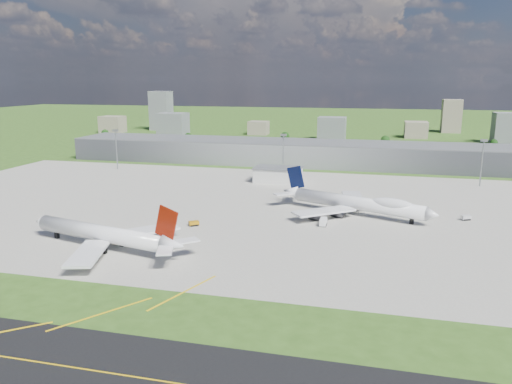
% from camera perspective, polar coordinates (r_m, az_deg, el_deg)
% --- Properties ---
extents(ground, '(1400.00, 1400.00, 0.00)m').
position_cam_1_polar(ground, '(336.16, 2.56, 2.92)').
color(ground, '#32541A').
rests_on(ground, ground).
extents(apron, '(360.00, 190.00, 0.08)m').
position_cam_1_polar(apron, '(229.05, -0.47, -1.77)').
color(apron, gray).
rests_on(apron, ground).
extents(terminal, '(300.00, 42.00, 15.00)m').
position_cam_1_polar(terminal, '(349.51, 3.06, 4.54)').
color(terminal, gray).
rests_on(terminal, ground).
extents(ops_building, '(26.00, 16.00, 8.00)m').
position_cam_1_polar(ops_building, '(285.28, 2.54, 1.95)').
color(ops_building, silver).
rests_on(ops_building, ground).
extents(mast_west, '(3.50, 2.00, 25.90)m').
position_cam_1_polar(mast_west, '(335.94, -15.70, 5.50)').
color(mast_west, gray).
rests_on(mast_west, ground).
extents(mast_center, '(3.50, 2.00, 25.90)m').
position_cam_1_polar(mast_center, '(297.60, 3.14, 5.07)').
color(mast_center, gray).
rests_on(mast_center, ground).
extents(mast_east, '(3.50, 2.00, 25.90)m').
position_cam_1_polar(mast_east, '(297.45, 24.48, 3.93)').
color(mast_east, gray).
rests_on(mast_east, ground).
extents(airliner_red_twin, '(67.16, 51.46, 18.64)m').
position_cam_1_polar(airliner_red_twin, '(180.66, -16.79, -4.72)').
color(airliner_red_twin, white).
rests_on(airliner_red_twin, ground).
extents(airliner_blue_quad, '(69.07, 52.64, 18.83)m').
position_cam_1_polar(airliner_blue_quad, '(219.52, 11.51, -1.28)').
color(airliner_blue_quad, white).
rests_on(airliner_blue_quad, ground).
extents(tug_yellow, '(4.51, 4.12, 1.93)m').
position_cam_1_polar(tug_yellow, '(201.83, -7.12, -3.60)').
color(tug_yellow, '#BC7E0B').
rests_on(tug_yellow, ground).
extents(van_white_near, '(2.68, 5.75, 2.87)m').
position_cam_1_polar(van_white_near, '(202.40, 7.70, -3.44)').
color(van_white_near, white).
rests_on(van_white_near, ground).
extents(van_white_far, '(4.37, 3.42, 2.11)m').
position_cam_1_polar(van_white_far, '(225.81, 22.88, -2.74)').
color(van_white_far, beige).
rests_on(van_white_far, ground).
extents(bldg_far_w, '(24.00, 20.00, 18.00)m').
position_cam_1_polar(bldg_far_w, '(573.16, -16.08, 7.44)').
color(bldg_far_w, gray).
rests_on(bldg_far_w, ground).
extents(bldg_w, '(28.00, 22.00, 24.00)m').
position_cam_1_polar(bldg_w, '(519.20, -9.46, 7.59)').
color(bldg_w, slate).
rests_on(bldg_w, ground).
extents(bldg_cw, '(20.00, 18.00, 14.00)m').
position_cam_1_polar(bldg_cw, '(532.13, 0.29, 7.34)').
color(bldg_cw, gray).
rests_on(bldg_cw, ground).
extents(bldg_c, '(26.00, 20.00, 22.00)m').
position_cam_1_polar(bldg_c, '(489.01, 8.66, 7.18)').
color(bldg_c, slate).
rests_on(bldg_c, ground).
extents(bldg_ce, '(22.00, 24.00, 16.00)m').
position_cam_1_polar(bldg_ce, '(528.13, 17.81, 6.80)').
color(bldg_ce, gray).
rests_on(bldg_ce, ground).
extents(bldg_e, '(30.00, 22.00, 28.00)m').
position_cam_1_polar(bldg_e, '(509.63, 27.11, 6.50)').
color(bldg_e, slate).
rests_on(bldg_e, ground).
extents(bldg_tall_w, '(22.00, 20.00, 44.00)m').
position_cam_1_polar(bldg_tall_w, '(589.37, -10.79, 9.11)').
color(bldg_tall_w, slate).
rests_on(bldg_tall_w, ground).
extents(bldg_tall_e, '(20.00, 18.00, 36.00)m').
position_cam_1_polar(bldg_tall_e, '(590.73, 21.43, 8.08)').
color(bldg_tall_e, gray).
rests_on(bldg_tall_e, ground).
extents(tree_far_w, '(7.20, 7.20, 8.80)m').
position_cam_1_polar(tree_far_w, '(520.49, -16.87, 6.47)').
color(tree_far_w, '#382314').
rests_on(tree_far_w, ground).
extents(tree_w, '(6.75, 6.75, 8.25)m').
position_cam_1_polar(tree_w, '(476.29, -7.76, 6.32)').
color(tree_w, '#382314').
rests_on(tree_w, ground).
extents(tree_c, '(8.10, 8.10, 9.90)m').
position_cam_1_polar(tree_c, '(465.50, 3.35, 6.39)').
color(tree_c, '#382314').
rests_on(tree_c, ground).
extents(tree_e, '(7.65, 7.65, 9.35)m').
position_cam_1_polar(tree_e, '(452.69, 14.55, 5.78)').
color(tree_e, '#382314').
rests_on(tree_e, ground).
extents(tree_far_e, '(6.30, 6.30, 7.70)m').
position_cam_1_polar(tree_far_e, '(472.28, 25.55, 5.10)').
color(tree_far_e, '#382314').
rests_on(tree_far_e, ground).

